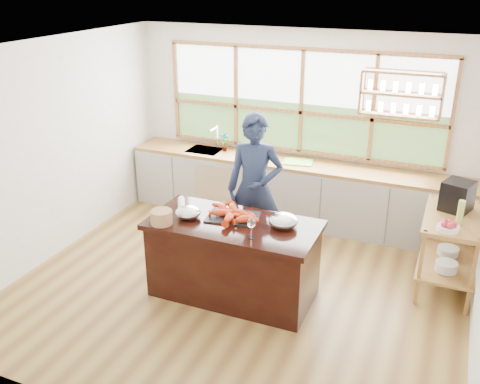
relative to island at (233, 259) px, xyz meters
The scene contains 18 objects.
ground_plane 0.50m from the island, 90.00° to the left, with size 5.00×5.00×0.00m, color olive.
room_shell 1.48m from the island, 88.06° to the left, with size 5.02×4.52×2.71m.
back_counter 2.14m from the island, 90.50° to the left, with size 4.90×0.63×0.90m.
right_shelf_unit 2.45m from the island, 26.44° to the left, with size 0.62×1.10×0.90m.
island is the anchor object (origin of this frame).
cook 1.02m from the island, 96.47° to the left, with size 0.69×0.45×1.88m, color #18213C.
potted_plant 2.53m from the island, 116.61° to the left, with size 0.15×0.10×0.28m, color slate.
cutting_board 2.19m from the island, 88.10° to the left, with size 0.40×0.30×0.01m, color #74CD45.
espresso_machine 2.61m from the island, 30.40° to the left, with size 0.30×0.32×0.34m, color black.
wine_bottle 2.48m from the island, 21.72° to the left, with size 0.07×0.07×0.28m, color #9FB64F.
fruit_bowl 2.30m from the island, 18.11° to the left, with size 0.23×0.23×0.11m.
slate_board 0.47m from the island, 116.51° to the left, with size 0.55×0.40×0.02m, color black.
lobster_pile 0.52m from the island, 122.68° to the left, with size 0.55×0.48×0.08m.
mixing_bowl_left 0.72m from the island, behind, with size 0.28×0.28×0.14m, color #B0B3B7.
mixing_bowl_right 0.74m from the island, 12.80° to the left, with size 0.32×0.32×0.15m, color #B0B3B7.
wine_glass 0.73m from the island, 39.80° to the right, with size 0.08×0.08×0.22m.
wicker_basket 0.93m from the island, 155.55° to the right, with size 0.23×0.23×0.15m, color tan.
parchment_roll 0.87m from the island, 168.73° to the left, with size 0.08×0.08×0.30m, color silver.
Camera 1 is at (2.08, -4.95, 3.42)m, focal length 40.00 mm.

